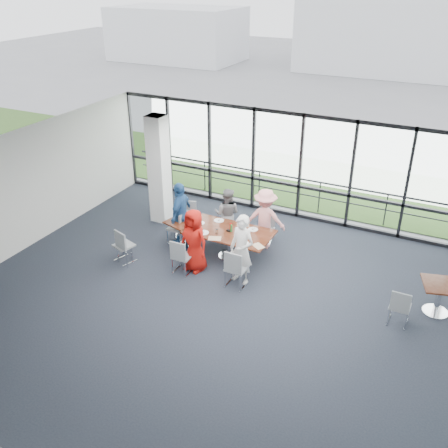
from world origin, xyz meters
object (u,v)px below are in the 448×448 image
at_px(diner_far_right, 265,219).
at_px(chair_spare_lb, 183,219).
at_px(chair_main_nl, 183,256).
at_px(side_table_right, 440,289).
at_px(diner_far_left, 227,214).
at_px(chair_main_fl, 225,221).
at_px(main_table, 229,235).
at_px(chair_main_end, 177,228).
at_px(structural_column, 159,170).
at_px(diner_near_right, 242,250).
at_px(chair_main_nr, 237,268).
at_px(diner_end, 181,214).
at_px(chair_main_fr, 264,229).
at_px(chair_spare_la, 124,245).
at_px(diner_near_left, 194,241).
at_px(side_table_left, 183,226).
at_px(chair_spare_r, 400,306).

distance_m(diner_far_right, chair_spare_lb, 2.39).
height_order(diner_far_right, chair_main_nl, diner_far_right).
distance_m(side_table_right, diner_far_left, 5.72).
distance_m(diner_far_left, chair_main_fl, 0.43).
bearing_deg(main_table, chair_main_end, 179.14).
height_order(structural_column, diner_near_right, structural_column).
relative_size(diner_far_right, chair_main_nr, 1.73).
distance_m(diner_end, chair_spare_lb, 0.66).
relative_size(chair_main_fl, chair_spare_lb, 0.86).
distance_m(chair_main_fr, chair_spare_la, 3.82).
bearing_deg(diner_near_left, chair_spare_lb, 140.85).
relative_size(side_table_right, diner_far_left, 0.63).
height_order(main_table, chair_main_nl, chair_main_nl).
xyz_separation_m(side_table_left, diner_far_left, (0.90, 0.91, 0.14)).
bearing_deg(main_table, chair_spare_r, -11.22).
xyz_separation_m(structural_column, diner_near_right, (3.54, -1.97, -0.72)).
bearing_deg(diner_far_left, side_table_left, 36.94).
bearing_deg(chair_main_fr, chair_spare_lb, 2.22).
xyz_separation_m(side_table_right, chair_main_nl, (-5.87, -1.04, -0.16)).
xyz_separation_m(diner_near_right, chair_spare_r, (3.68, 0.02, -0.45)).
xyz_separation_m(diner_far_right, chair_main_fl, (-1.27, 0.15, -0.43)).
xyz_separation_m(chair_main_nl, chair_main_fr, (1.26, 2.29, -0.04)).
relative_size(structural_column, chair_spare_lb, 3.39).
xyz_separation_m(diner_near_left, chair_spare_r, (4.96, 0.05, -0.39)).
relative_size(diner_end, chair_main_fl, 2.19).
bearing_deg(chair_spare_lb, side_table_right, 154.60).
bearing_deg(side_table_right, diner_near_right, -170.01).
xyz_separation_m(main_table, diner_end, (-1.49, 0.09, 0.25)).
bearing_deg(chair_main_fl, main_table, 134.11).
bearing_deg(diner_near_right, diner_near_left, -166.16).
bearing_deg(diner_far_right, diner_end, 8.88).
bearing_deg(main_table, chair_main_nl, -120.91).
xyz_separation_m(chair_main_nl, chair_main_nr, (1.46, 0.04, 0.03)).
distance_m(diner_near_right, chair_spare_lb, 2.91).
bearing_deg(main_table, structural_column, 159.09).
height_order(diner_near_right, chair_spare_la, diner_near_right).
relative_size(chair_main_fr, chair_main_end, 0.88).
bearing_deg(chair_main_nl, chair_spare_lb, 118.13).
bearing_deg(diner_near_left, chair_main_fl, 105.93).
bearing_deg(diner_far_left, diner_far_right, 173.47).
bearing_deg(diner_far_right, chair_spare_la, 26.07).
xyz_separation_m(structural_column, diner_far_right, (3.39, -0.16, -0.76)).
height_order(diner_far_left, chair_main_fl, diner_far_left).
relative_size(chair_main_nl, chair_spare_la, 0.97).
height_order(main_table, diner_far_left, diner_far_left).
relative_size(diner_near_left, diner_end, 0.92).
bearing_deg(diner_far_right, chair_main_end, 9.50).
distance_m(diner_far_right, chair_main_nl, 2.51).
relative_size(chair_main_nl, chair_spare_r, 1.05).
xyz_separation_m(side_table_left, chair_main_fl, (0.73, 1.09, -0.21)).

